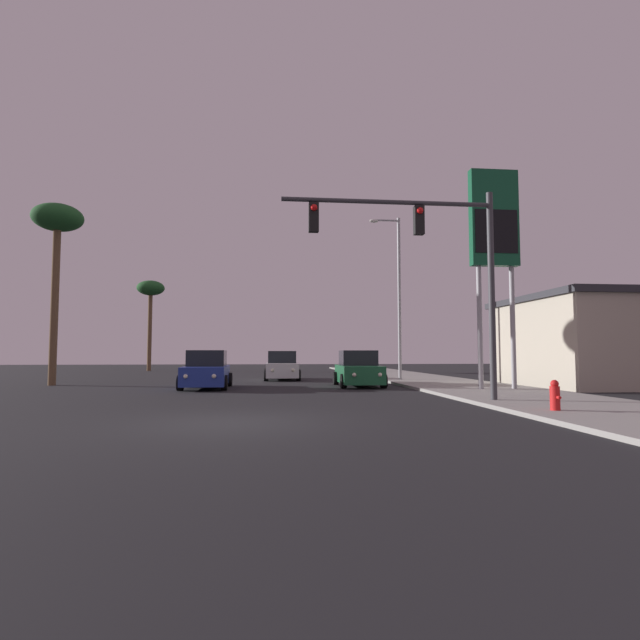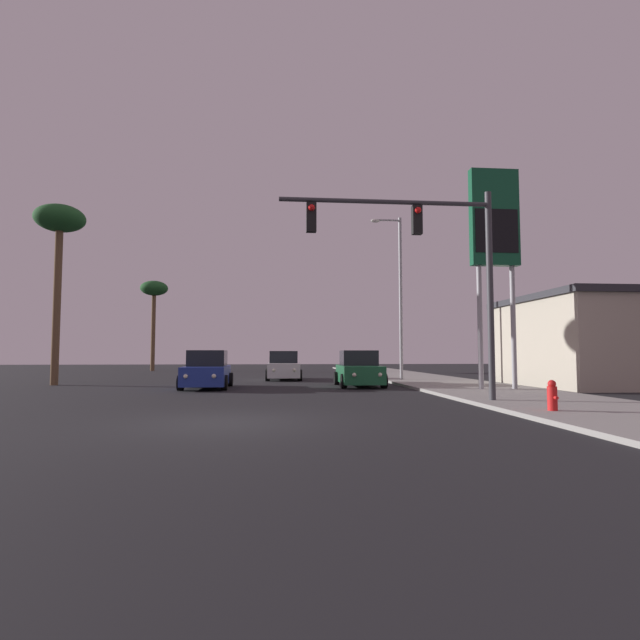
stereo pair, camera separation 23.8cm
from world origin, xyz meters
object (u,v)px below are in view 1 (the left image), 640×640
object	(u,v)px
fire_hydrant	(555,396)
palm_tree_far	(151,293)
traffic_light_mast	(433,252)
gas_station_sign	(494,230)
car_green	(358,370)
car_white	(282,367)
palm_tree_near	(57,228)
car_blue	(207,371)
street_lamp	(397,289)

from	to	relation	value
fire_hydrant	palm_tree_far	bearing A→B (deg)	118.00
traffic_light_mast	gas_station_sign	world-z (taller)	gas_station_sign
car_green	palm_tree_far	bearing A→B (deg)	-54.63
gas_station_sign	palm_tree_far	bearing A→B (deg)	127.31
car_white	gas_station_sign	xyz separation A→B (m)	(8.46, -10.03, 5.86)
traffic_light_mast	fire_hydrant	xyz separation A→B (m)	(2.12, -2.89, -4.20)
palm_tree_near	gas_station_sign	bearing A→B (deg)	-16.90
car_blue	car_green	bearing A→B (deg)	-175.64
car_green	fire_hydrant	distance (m)	11.67
car_blue	palm_tree_near	xyz separation A→B (m)	(-7.70, 2.82, 6.97)
palm_tree_far	palm_tree_near	xyz separation A→B (m)	(0.14, -20.00, 0.78)
street_lamp	car_blue	bearing A→B (deg)	-155.95
car_white	palm_tree_far	bearing A→B (deg)	-54.24
car_green	traffic_light_mast	bearing A→B (deg)	97.61
car_white	palm_tree_far	xyz separation A→B (m)	(-11.32, 15.94, 6.19)
street_lamp	palm_tree_near	bearing A→B (deg)	-174.94
traffic_light_mast	gas_station_sign	xyz separation A→B (m)	(4.15, 4.56, 1.93)
palm_tree_far	palm_tree_near	world-z (taller)	palm_tree_near
car_blue	street_lamp	size ratio (longest dim) A/B	0.48
car_green	street_lamp	xyz separation A→B (m)	(2.85, 3.68, 4.36)
street_lamp	fire_hydrant	size ratio (longest dim) A/B	11.84
car_white	traffic_light_mast	xyz separation A→B (m)	(4.32, -14.58, 3.93)
gas_station_sign	fire_hydrant	xyz separation A→B (m)	(-2.02, -7.45, -6.13)
car_blue	gas_station_sign	bearing A→B (deg)	163.98
traffic_light_mast	car_blue	bearing A→B (deg)	135.36
street_lamp	palm_tree_far	xyz separation A→B (m)	(-17.62, 18.45, 1.83)
traffic_light_mast	palm_tree_near	distance (m)	18.98
car_green	street_lamp	world-z (taller)	street_lamp
car_blue	palm_tree_near	distance (m)	10.76
palm_tree_far	car_green	bearing A→B (deg)	-56.29
gas_station_sign	street_lamp	bearing A→B (deg)	106.10
car_white	fire_hydrant	size ratio (longest dim) A/B	5.68
palm_tree_near	traffic_light_mast	bearing A→B (deg)	-34.18
car_blue	car_white	size ratio (longest dim) A/B	1.00
car_blue	palm_tree_far	size ratio (longest dim) A/B	0.54
street_lamp	palm_tree_near	world-z (taller)	street_lamp
car_white	street_lamp	world-z (taller)	street_lamp
car_white	street_lamp	bearing A→B (deg)	158.62
car_blue	palm_tree_near	world-z (taller)	palm_tree_near
gas_station_sign	fire_hydrant	size ratio (longest dim) A/B	11.84
car_white	palm_tree_near	bearing A→B (deg)	20.32
gas_station_sign	car_white	bearing A→B (deg)	130.17
fire_hydrant	traffic_light_mast	bearing A→B (deg)	126.26
car_white	palm_tree_far	distance (m)	20.51
car_blue	street_lamp	distance (m)	11.56
car_white	car_blue	bearing A→B (deg)	63.49
palm_tree_far	fire_hydrant	bearing A→B (deg)	-62.00
fire_hydrant	palm_tree_far	xyz separation A→B (m)	(-17.76, 33.42, 6.46)
car_blue	car_white	xyz separation A→B (m)	(3.49, 6.88, 0.00)
car_white	palm_tree_far	world-z (taller)	palm_tree_far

